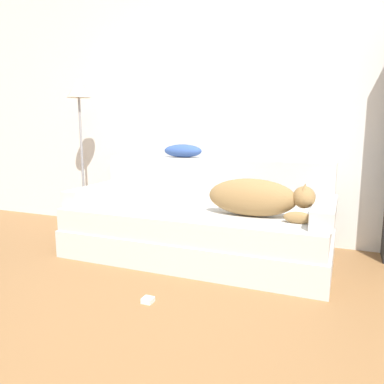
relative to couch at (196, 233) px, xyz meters
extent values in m
cube|color=silver|center=(0.21, 0.69, 1.15)|extent=(6.92, 0.06, 2.70)
cube|color=silver|center=(0.00, 0.00, -0.09)|extent=(2.09, 0.92, 0.22)
cube|color=silver|center=(0.00, -0.01, 0.11)|extent=(2.05, 0.88, 0.18)
cube|color=silver|center=(0.00, 0.39, 0.39)|extent=(2.05, 0.15, 0.37)
cube|color=silver|center=(-0.97, -0.01, 0.27)|extent=(0.15, 0.73, 0.13)
cube|color=silver|center=(0.97, -0.01, 0.27)|extent=(0.15, 0.73, 0.13)
ellipsoid|color=olive|center=(0.46, -0.08, 0.34)|extent=(0.65, 0.23, 0.28)
sphere|color=olive|center=(0.83, -0.08, 0.37)|extent=(0.15, 0.15, 0.15)
cone|color=olive|center=(0.83, -0.12, 0.42)|extent=(0.05, 0.05, 0.07)
cone|color=olive|center=(0.83, -0.04, 0.42)|extent=(0.05, 0.05, 0.07)
ellipsoid|color=olive|center=(0.81, -0.18, 0.24)|extent=(0.20, 0.06, 0.08)
cube|color=silver|center=(-0.15, -0.05, 0.21)|extent=(0.39, 0.28, 0.02)
ellipsoid|color=#335199|center=(-0.30, 0.41, 0.63)|extent=(0.36, 0.17, 0.12)
cylinder|color=gray|center=(-1.35, 0.30, -0.18)|extent=(0.27, 0.27, 0.02)
cylinder|color=gray|center=(-1.35, 0.30, 0.48)|extent=(0.02, 0.02, 1.30)
cone|color=beige|center=(-1.35, 0.30, 1.22)|extent=(0.23, 0.23, 0.17)
cube|color=silver|center=(0.03, -0.88, -0.18)|extent=(0.06, 0.06, 0.03)
camera|label=1|loc=(1.08, -2.72, 0.85)|focal=35.00mm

